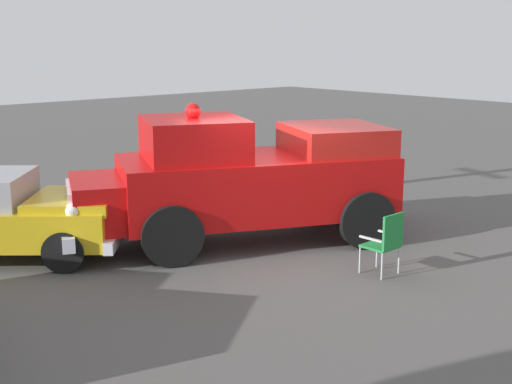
{
  "coord_description": "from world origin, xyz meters",
  "views": [
    {
      "loc": [
        8.56,
        -8.08,
        3.71
      ],
      "look_at": [
        -0.74,
        0.26,
        0.93
      ],
      "focal_mm": 48.84,
      "sensor_mm": 36.0,
      "label": 1
    }
  ],
  "objects_px": {
    "vintage_fire_truck": "(244,178)",
    "lawn_chair_spare": "(386,239)",
    "lawn_chair_near_truck": "(384,189)",
    "traffic_cone": "(307,177)",
    "spectator_seated": "(380,185)"
  },
  "relations": [
    {
      "from": "lawn_chair_near_truck",
      "to": "lawn_chair_spare",
      "type": "bearing_deg",
      "value": -51.61
    },
    {
      "from": "lawn_chair_near_truck",
      "to": "spectator_seated",
      "type": "distance_m",
      "value": 0.17
    },
    {
      "from": "vintage_fire_truck",
      "to": "lawn_chair_spare",
      "type": "distance_m",
      "value": 3.02
    },
    {
      "from": "lawn_chair_spare",
      "to": "spectator_seated",
      "type": "bearing_deg",
      "value": 129.93
    },
    {
      "from": "vintage_fire_truck",
      "to": "traffic_cone",
      "type": "relative_size",
      "value": 9.93
    },
    {
      "from": "vintage_fire_truck",
      "to": "spectator_seated",
      "type": "relative_size",
      "value": 4.89
    },
    {
      "from": "spectator_seated",
      "to": "traffic_cone",
      "type": "bearing_deg",
      "value": 163.15
    },
    {
      "from": "traffic_cone",
      "to": "spectator_seated",
      "type": "bearing_deg",
      "value": -16.85
    },
    {
      "from": "spectator_seated",
      "to": "vintage_fire_truck",
      "type": "bearing_deg",
      "value": -99.38
    },
    {
      "from": "lawn_chair_near_truck",
      "to": "traffic_cone",
      "type": "xyz_separation_m",
      "value": [
        -2.98,
        0.77,
        -0.28
      ]
    },
    {
      "from": "lawn_chair_spare",
      "to": "spectator_seated",
      "type": "relative_size",
      "value": 0.79
    },
    {
      "from": "vintage_fire_truck",
      "to": "lawn_chair_near_truck",
      "type": "relative_size",
      "value": 6.18
    },
    {
      "from": "lawn_chair_spare",
      "to": "spectator_seated",
      "type": "distance_m",
      "value": 3.7
    },
    {
      "from": "lawn_chair_spare",
      "to": "traffic_cone",
      "type": "relative_size",
      "value": 1.61
    },
    {
      "from": "spectator_seated",
      "to": "traffic_cone",
      "type": "relative_size",
      "value": 2.03
    }
  ]
}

